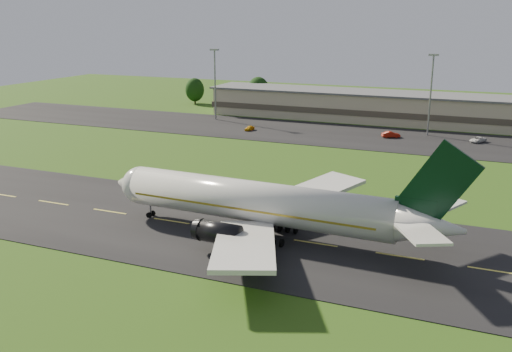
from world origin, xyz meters
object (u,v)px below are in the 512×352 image
at_px(terminal, 441,111).
at_px(light_mast_centre, 431,85).
at_px(service_vehicle_a, 249,128).
at_px(service_vehicle_b, 391,135).
at_px(airliner, 262,204).
at_px(light_mast_west, 215,76).
at_px(service_vehicle_c, 478,140).

bearing_deg(terminal, light_mast_centre, -94.95).
height_order(terminal, light_mast_centre, light_mast_centre).
height_order(light_mast_centre, service_vehicle_a, light_mast_centre).
height_order(service_vehicle_a, service_vehicle_b, service_vehicle_b).
xyz_separation_m(terminal, light_mast_centre, (-1.40, -16.18, 8.75)).
bearing_deg(airliner, service_vehicle_a, 116.67).
bearing_deg(service_vehicle_a, light_mast_west, 150.23).
relative_size(light_mast_west, light_mast_centre, 1.00).
relative_size(light_mast_west, service_vehicle_c, 4.43).
bearing_deg(service_vehicle_c, service_vehicle_b, -142.39).
bearing_deg(service_vehicle_c, service_vehicle_a, -141.40).
relative_size(service_vehicle_a, service_vehicle_c, 0.77).
relative_size(airliner, service_vehicle_b, 11.42).
xyz_separation_m(terminal, service_vehicle_a, (-45.57, -27.82, -3.29)).
bearing_deg(light_mast_centre, airliner, -98.94).
distance_m(light_mast_west, service_vehicle_b, 53.71).
relative_size(light_mast_centre, service_vehicle_a, 5.75).
bearing_deg(airliner, light_mast_centre, 82.94).
bearing_deg(service_vehicle_b, service_vehicle_c, -110.36).
distance_m(airliner, service_vehicle_b, 73.79).
height_order(service_vehicle_a, service_vehicle_c, service_vehicle_c).
distance_m(terminal, light_mast_centre, 18.45).
height_order(airliner, light_mast_west, light_mast_west).
xyz_separation_m(service_vehicle_a, service_vehicle_b, (36.14, 5.16, 0.14)).
distance_m(light_mast_west, service_vehicle_a, 23.05).
xyz_separation_m(airliner, service_vehicle_a, (-31.58, 68.39, -3.96)).
bearing_deg(light_mast_centre, terminal, 85.05).
bearing_deg(service_vehicle_a, airliner, -58.66).
relative_size(light_mast_west, service_vehicle_b, 4.53).
relative_size(airliner, light_mast_centre, 2.52).
bearing_deg(light_mast_centre, service_vehicle_b, -141.08).
bearing_deg(terminal, light_mast_west, -165.24).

